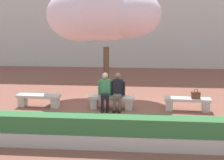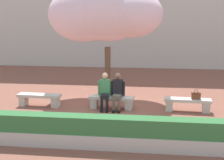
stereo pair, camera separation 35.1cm
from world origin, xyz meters
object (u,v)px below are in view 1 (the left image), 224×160
at_px(stone_bench_center, 112,101).
at_px(stone_bench_near_east, 187,102).
at_px(stone_bench_near_west, 39,99).
at_px(cherry_tree_main, 104,14).
at_px(person_seated_left, 105,90).
at_px(person_seated_right, 118,90).
at_px(handbag, 196,95).

height_order(stone_bench_center, stone_bench_near_east, same).
distance_m(stone_bench_near_west, cherry_tree_main, 4.19).
relative_size(stone_bench_center, person_seated_left, 1.24).
xyz_separation_m(stone_bench_center, cherry_tree_main, (-0.46, 1.88, 3.04)).
relative_size(stone_bench_near_east, person_seated_right, 1.24).
bearing_deg(stone_bench_center, cherry_tree_main, 103.67).
relative_size(stone_bench_near_east, person_seated_left, 1.24).
height_order(stone_bench_near_east, person_seated_left, person_seated_left).
relative_size(stone_bench_center, person_seated_right, 1.24).
relative_size(stone_bench_near_west, stone_bench_near_east, 1.00).
height_order(stone_bench_near_west, handbag, handbag).
height_order(person_seated_left, handbag, person_seated_left).
height_order(stone_bench_center, person_seated_left, person_seated_left).
distance_m(stone_bench_near_west, stone_bench_near_east, 5.30).
bearing_deg(stone_bench_near_west, person_seated_left, -1.26).
distance_m(stone_bench_center, person_seated_right, 0.46).
xyz_separation_m(stone_bench_center, person_seated_right, (0.22, -0.05, 0.40)).
bearing_deg(cherry_tree_main, person_seated_left, -82.98).
xyz_separation_m(person_seated_left, cherry_tree_main, (-0.24, 1.94, 2.63)).
bearing_deg(person_seated_left, stone_bench_near_west, 178.74).
bearing_deg(person_seated_right, stone_bench_center, 166.56).
distance_m(stone_bench_near_west, person_seated_right, 2.90).
xyz_separation_m(handbag, cherry_tree_main, (-3.37, 1.91, 2.75)).
xyz_separation_m(stone_bench_center, handbag, (2.91, -0.02, 0.28)).
distance_m(stone_bench_near_east, handbag, 0.39).
distance_m(stone_bench_near_east, cherry_tree_main, 4.73).
height_order(stone_bench_center, cherry_tree_main, cherry_tree_main).
distance_m(stone_bench_near_east, person_seated_left, 2.90).
bearing_deg(stone_bench_near_west, stone_bench_center, 0.00).
xyz_separation_m(stone_bench_near_east, handbag, (0.26, -0.02, 0.28)).
xyz_separation_m(stone_bench_near_west, person_seated_right, (2.87, -0.05, 0.40)).
height_order(stone_bench_near_east, handbag, handbag).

